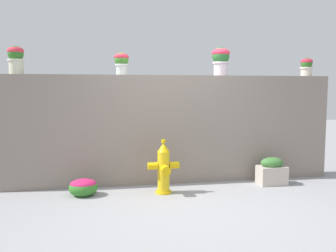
{
  "coord_description": "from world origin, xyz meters",
  "views": [
    {
      "loc": [
        -1.16,
        -4.71,
        1.58
      ],
      "look_at": [
        -0.07,
        1.07,
        0.98
      ],
      "focal_mm": 38.71,
      "sensor_mm": 36.0,
      "label": 1
    }
  ],
  "objects_px": {
    "potted_plant_1": "(121,61)",
    "planter_box": "(272,172)",
    "potted_plant_3": "(307,66)",
    "potted_plant_2": "(221,58)",
    "fire_hydrant": "(164,169)",
    "potted_plant_0": "(16,58)",
    "flower_bush_left": "(83,187)"
  },
  "relations": [
    {
      "from": "potted_plant_2",
      "to": "planter_box",
      "type": "height_order",
      "value": "potted_plant_2"
    },
    {
      "from": "potted_plant_0",
      "to": "potted_plant_1",
      "type": "bearing_deg",
      "value": -0.3
    },
    {
      "from": "fire_hydrant",
      "to": "planter_box",
      "type": "height_order",
      "value": "fire_hydrant"
    },
    {
      "from": "planter_box",
      "to": "flower_bush_left",
      "type": "bearing_deg",
      "value": -178.67
    },
    {
      "from": "potted_plant_1",
      "to": "flower_bush_left",
      "type": "height_order",
      "value": "potted_plant_1"
    },
    {
      "from": "potted_plant_2",
      "to": "flower_bush_left",
      "type": "bearing_deg",
      "value": -166.64
    },
    {
      "from": "potted_plant_1",
      "to": "flower_bush_left",
      "type": "xyz_separation_m",
      "value": [
        -0.62,
        -0.6,
        -1.9
      ]
    },
    {
      "from": "potted_plant_3",
      "to": "planter_box",
      "type": "relative_size",
      "value": 0.72
    },
    {
      "from": "flower_bush_left",
      "to": "planter_box",
      "type": "height_order",
      "value": "planter_box"
    },
    {
      "from": "fire_hydrant",
      "to": "flower_bush_left",
      "type": "bearing_deg",
      "value": 175.01
    },
    {
      "from": "potted_plant_3",
      "to": "planter_box",
      "type": "xyz_separation_m",
      "value": [
        -0.85,
        -0.48,
        -1.78
      ]
    },
    {
      "from": "fire_hydrant",
      "to": "potted_plant_1",
      "type": "bearing_deg",
      "value": 129.0
    },
    {
      "from": "potted_plant_2",
      "to": "potted_plant_0",
      "type": "bearing_deg",
      "value": 178.85
    },
    {
      "from": "potted_plant_1",
      "to": "potted_plant_3",
      "type": "distance_m",
      "value": 3.28
    },
    {
      "from": "potted_plant_2",
      "to": "potted_plant_3",
      "type": "bearing_deg",
      "value": 0.1
    },
    {
      "from": "potted_plant_2",
      "to": "planter_box",
      "type": "bearing_deg",
      "value": -32.11
    },
    {
      "from": "fire_hydrant",
      "to": "planter_box",
      "type": "bearing_deg",
      "value": 5.4
    },
    {
      "from": "potted_plant_1",
      "to": "potted_plant_2",
      "type": "height_order",
      "value": "potted_plant_2"
    },
    {
      "from": "potted_plant_1",
      "to": "planter_box",
      "type": "relative_size",
      "value": 0.81
    },
    {
      "from": "potted_plant_1",
      "to": "fire_hydrant",
      "type": "relative_size",
      "value": 0.45
    },
    {
      "from": "potted_plant_1",
      "to": "fire_hydrant",
      "type": "distance_m",
      "value": 1.89
    },
    {
      "from": "potted_plant_0",
      "to": "potted_plant_1",
      "type": "distance_m",
      "value": 1.62
    },
    {
      "from": "potted_plant_2",
      "to": "fire_hydrant",
      "type": "distance_m",
      "value": 2.14
    },
    {
      "from": "potted_plant_1",
      "to": "potted_plant_3",
      "type": "height_order",
      "value": "potted_plant_1"
    },
    {
      "from": "flower_bush_left",
      "to": "planter_box",
      "type": "relative_size",
      "value": 0.93
    },
    {
      "from": "flower_bush_left",
      "to": "planter_box",
      "type": "bearing_deg",
      "value": 1.33
    },
    {
      "from": "potted_plant_0",
      "to": "flower_bush_left",
      "type": "bearing_deg",
      "value": -31.45
    },
    {
      "from": "potted_plant_1",
      "to": "potted_plant_3",
      "type": "bearing_deg",
      "value": -0.95
    },
    {
      "from": "potted_plant_1",
      "to": "potted_plant_3",
      "type": "relative_size",
      "value": 1.12
    },
    {
      "from": "potted_plant_1",
      "to": "flower_bush_left",
      "type": "distance_m",
      "value": 2.09
    },
    {
      "from": "potted_plant_0",
      "to": "flower_bush_left",
      "type": "height_order",
      "value": "potted_plant_0"
    },
    {
      "from": "planter_box",
      "to": "potted_plant_3",
      "type": "bearing_deg",
      "value": 29.36
    }
  ]
}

